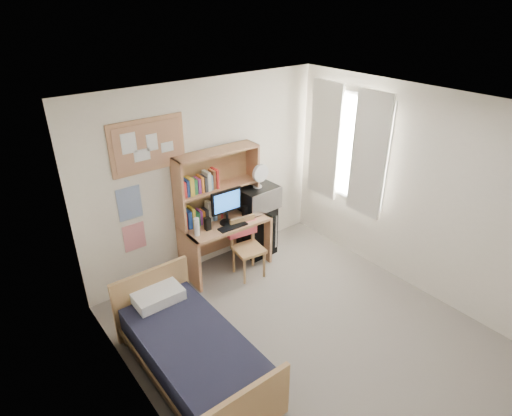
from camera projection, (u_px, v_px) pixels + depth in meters
floor at (311, 341)px, 4.86m from camera, size 3.60×4.20×0.02m
ceiling at (328, 113)px, 3.67m from camera, size 3.60×4.20×0.02m
wall_back at (206, 177)px, 5.74m from camera, size 3.60×0.04×2.60m
wall_left at (152, 318)px, 3.28m from camera, size 0.04×4.20×2.60m
wall_right at (422, 195)px, 5.25m from camera, size 0.04×4.20×2.60m
window_unit at (347, 147)px, 5.93m from camera, size 0.10×1.40×1.70m
curtain_left at (369, 156)px, 5.63m from camera, size 0.04×0.55×1.70m
curtain_right at (325, 141)px, 6.19m from camera, size 0.04×0.55×1.70m
bulletin_board at (148, 145)px, 5.02m from camera, size 0.94×0.03×0.64m
poster_wave at (129, 203)px, 5.15m from camera, size 0.30×0.01×0.42m
poster_japan at (134, 237)px, 5.37m from camera, size 0.28×0.01×0.36m
desk at (226, 245)px, 5.97m from camera, size 1.21×0.63×0.74m
desk_chair at (249, 249)px, 5.79m from camera, size 0.47×0.47×0.83m
mini_fridge at (257, 229)px, 6.33m from camera, size 0.46×0.46×0.76m
bed at (194, 356)px, 4.32m from camera, size 0.88×1.76×0.48m
hutch at (217, 185)px, 5.69m from camera, size 1.19×0.33×0.97m
monitor at (227, 207)px, 5.65m from camera, size 0.45×0.05×0.48m
keyboard at (233, 227)px, 5.65m from camera, size 0.41×0.14×0.02m
speaker_left at (208, 224)px, 5.56m from camera, size 0.07×0.07×0.18m
speaker_right at (245, 211)px, 5.88m from camera, size 0.07×0.07×0.17m
water_bottle at (197, 227)px, 5.42m from camera, size 0.07×0.07×0.24m
hoodie at (241, 228)px, 5.84m from camera, size 0.44×0.18×0.20m
microwave at (257, 197)px, 6.07m from camera, size 0.56×0.43×0.32m
desk_fan at (258, 177)px, 5.93m from camera, size 0.26×0.26×0.32m
pillow at (157, 295)px, 4.71m from camera, size 0.52×0.37×0.13m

